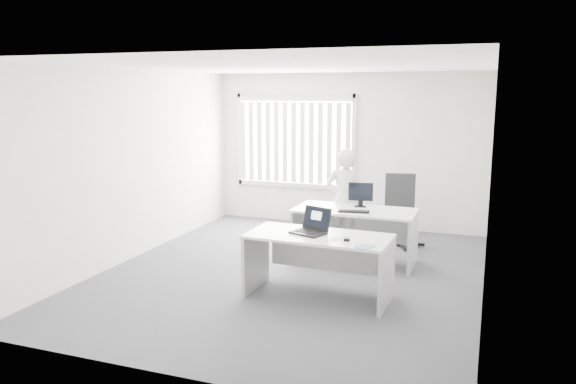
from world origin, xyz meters
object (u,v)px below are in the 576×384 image
(person, at_px, (345,201))
(monitor, at_px, (361,195))
(desk_near, at_px, (318,252))
(desk_far, at_px, (355,224))
(office_chair, at_px, (399,224))
(laptop, at_px, (308,221))

(person, relative_size, monitor, 4.49)
(desk_near, xyz_separation_m, person, (-0.19, 2.00, 0.25))
(desk_near, xyz_separation_m, desk_far, (0.08, 1.54, 0.01))
(person, bearing_deg, office_chair, -148.89)
(desk_far, relative_size, laptop, 4.42)
(office_chair, distance_m, laptop, 2.81)
(desk_near, bearing_deg, person, 97.43)
(desk_far, relative_size, office_chair, 1.51)
(office_chair, height_order, person, person)
(desk_near, bearing_deg, laptop, 179.52)
(desk_far, height_order, office_chair, office_chair)
(person, bearing_deg, monitor, 129.06)
(desk_far, height_order, monitor, monitor)
(monitor, bearing_deg, office_chair, 56.39)
(laptop, relative_size, monitor, 1.09)
(office_chair, xyz_separation_m, monitor, (-0.44, -0.92, 0.61))
(person, relative_size, laptop, 4.11)
(person, distance_m, laptop, 2.00)
(desk_far, bearing_deg, person, 120.87)
(desk_far, bearing_deg, monitor, 80.61)
(person, bearing_deg, desk_far, 110.05)
(desk_far, bearing_deg, desk_near, -92.25)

